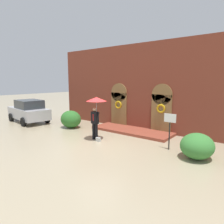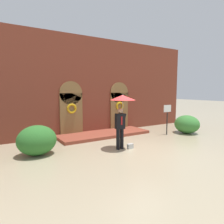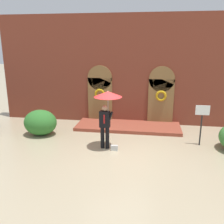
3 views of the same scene
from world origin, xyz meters
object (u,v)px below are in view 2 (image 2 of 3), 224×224
object	(u,v)px
sign_post	(167,115)
shrub_right	(187,124)
person_with_umbrella	(122,105)
shrub_left	(37,140)
handbag	(130,146)

from	to	relation	value
sign_post	shrub_right	size ratio (longest dim) A/B	1.15
shrub_right	person_with_umbrella	bearing A→B (deg)	-173.52
sign_post	shrub_right	bearing A→B (deg)	-13.70
sign_post	shrub_left	world-z (taller)	sign_post
person_with_umbrella	shrub_left	world-z (taller)	person_with_umbrella
sign_post	shrub_left	distance (m)	7.15
person_with_umbrella	sign_post	xyz separation A→B (m)	(3.79, 0.91, -0.75)
person_with_umbrella	sign_post	bearing A→B (deg)	13.50
shrub_left	handbag	bearing A→B (deg)	-19.04
person_with_umbrella	handbag	bearing A→B (deg)	-32.04
shrub_right	sign_post	bearing A→B (deg)	166.30
sign_post	shrub_right	world-z (taller)	sign_post
shrub_left	shrub_right	distance (m)	8.48
shrub_right	shrub_left	bearing A→B (deg)	176.75
person_with_umbrella	shrub_left	size ratio (longest dim) A/B	1.55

